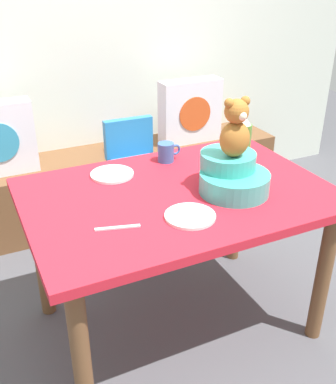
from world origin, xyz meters
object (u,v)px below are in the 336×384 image
(book_stack, at_px, (122,147))
(ketchup_bottle, at_px, (244,137))
(dinner_plate_near, at_px, (112,174))
(highchair, at_px, (137,168))
(teddy_bear, at_px, (235,129))
(coffee_mug, at_px, (166,152))
(dinner_plate_far, at_px, (190,216))
(pillow_floral_right, at_px, (190,111))
(dining_table, at_px, (178,212))
(infant_seat_teal, at_px, (232,175))

(book_stack, distance_m, ketchup_bottle, 1.06)
(ketchup_bottle, relative_size, dinner_plate_near, 0.92)
(highchair, bearing_deg, ketchup_bottle, -52.13)
(ketchup_bottle, bearing_deg, teddy_bear, -130.40)
(highchair, height_order, coffee_mug, coffee_mug)
(ketchup_bottle, height_order, dinner_plate_far, ketchup_bottle)
(teddy_bear, height_order, dinner_plate_near, teddy_bear)
(book_stack, bearing_deg, dinner_plate_near, -112.13)
(ketchup_bottle, xyz_separation_m, coffee_mug, (-0.41, 0.07, -0.04))
(teddy_bear, bearing_deg, coffee_mug, 105.98)
(dinner_plate_near, bearing_deg, book_stack, 67.87)
(teddy_bear, bearing_deg, book_stack, 91.80)
(pillow_floral_right, relative_size, dinner_plate_far, 2.20)
(pillow_floral_right, bearing_deg, dinner_plate_far, -117.95)
(pillow_floral_right, distance_m, dinner_plate_near, 1.27)
(book_stack, xyz_separation_m, dinner_plate_far, (-0.23, -1.42, 0.26))
(pillow_floral_right, bearing_deg, dining_table, -120.16)
(dining_table, xyz_separation_m, ketchup_bottle, (0.50, 0.25, 0.19))
(highchair, distance_m, coffee_mug, 0.52)
(dinner_plate_near, xyz_separation_m, dinner_plate_far, (0.15, -0.50, 0.00))
(dining_table, xyz_separation_m, infant_seat_teal, (0.21, -0.09, 0.18))
(ketchup_bottle, bearing_deg, dinner_plate_near, 178.04)
(pillow_floral_right, distance_m, book_stack, 0.55)
(infant_seat_teal, height_order, teddy_bear, teddy_bear)
(book_stack, distance_m, dinner_plate_near, 1.03)
(ketchup_bottle, bearing_deg, highchair, 127.87)
(pillow_floral_right, height_order, book_stack, pillow_floral_right)
(dining_table, relative_size, dinner_plate_near, 6.53)
(highchair, distance_m, dinner_plate_near, 0.62)
(book_stack, xyz_separation_m, teddy_bear, (0.04, -1.29, 0.53))
(book_stack, distance_m, teddy_bear, 1.40)
(highchair, bearing_deg, dining_table, -97.99)
(pillow_floral_right, height_order, coffee_mug, pillow_floral_right)
(highchair, xyz_separation_m, infant_seat_teal, (0.11, -0.85, 0.29))
(book_stack, xyz_separation_m, dining_table, (-0.17, -1.20, 0.15))
(dinner_plate_far, bearing_deg, infant_seat_teal, 25.78)
(infant_seat_teal, bearing_deg, dinner_plate_near, 138.64)
(pillow_floral_right, height_order, infant_seat_teal, same)
(pillow_floral_right, distance_m, teddy_bear, 1.40)
(ketchup_bottle, xyz_separation_m, dinner_plate_near, (-0.71, 0.02, -0.08))
(book_stack, xyz_separation_m, dinner_plate_near, (-0.38, -0.92, 0.26))
(infant_seat_teal, xyz_separation_m, teddy_bear, (0.00, -0.00, 0.21))
(book_stack, height_order, infant_seat_teal, infant_seat_teal)
(coffee_mug, distance_m, dinner_plate_far, 0.56)
(dinner_plate_far, bearing_deg, book_stack, 80.82)
(pillow_floral_right, relative_size, book_stack, 2.20)
(infant_seat_teal, distance_m, coffee_mug, 0.43)
(dining_table, height_order, highchair, highchair)
(book_stack, relative_size, dining_table, 0.15)
(dinner_plate_near, bearing_deg, highchair, 57.49)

